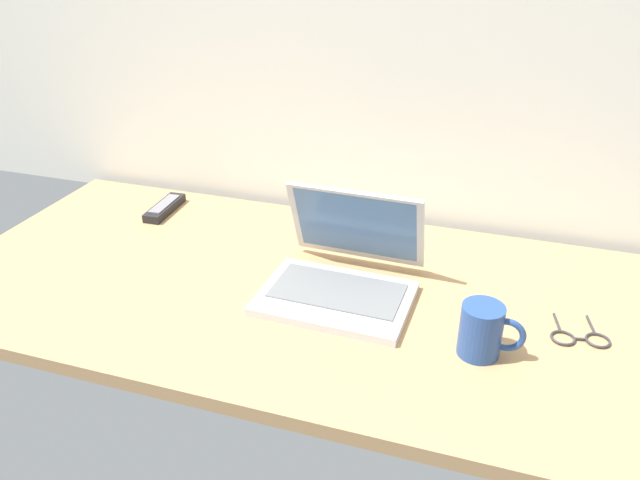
{
  "coord_description": "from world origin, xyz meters",
  "views": [
    {
      "loc": [
        0.39,
        -1.07,
        0.75
      ],
      "look_at": [
        0.05,
        0.0,
        0.15
      ],
      "focal_mm": 34.65,
      "sensor_mm": 36.0,
      "label": 1
    }
  ],
  "objects_px": {
    "eyeglasses": "(580,338)",
    "coffee_mug": "(483,330)",
    "laptop": "(343,272)",
    "remote_control_near": "(165,208)"
  },
  "relations": [
    {
      "from": "coffee_mug",
      "to": "remote_control_near",
      "type": "bearing_deg",
      "value": 157.47
    },
    {
      "from": "remote_control_near",
      "to": "coffee_mug",
      "type": "bearing_deg",
      "value": -22.53
    },
    {
      "from": "laptop",
      "to": "remote_control_near",
      "type": "xyz_separation_m",
      "value": [
        -0.57,
        0.23,
        -0.03
      ]
    },
    {
      "from": "eyeglasses",
      "to": "laptop",
      "type": "bearing_deg",
      "value": 176.52
    },
    {
      "from": "laptop",
      "to": "coffee_mug",
      "type": "height_order",
      "value": "laptop"
    },
    {
      "from": "remote_control_near",
      "to": "eyeglasses",
      "type": "relative_size",
      "value": 1.35
    },
    {
      "from": "coffee_mug",
      "to": "laptop",
      "type": "bearing_deg",
      "value": 156.55
    },
    {
      "from": "coffee_mug",
      "to": "eyeglasses",
      "type": "height_order",
      "value": "coffee_mug"
    },
    {
      "from": "eyeglasses",
      "to": "coffee_mug",
      "type": "bearing_deg",
      "value": -150.25
    },
    {
      "from": "remote_control_near",
      "to": "laptop",
      "type": "bearing_deg",
      "value": -22.03
    }
  ]
}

